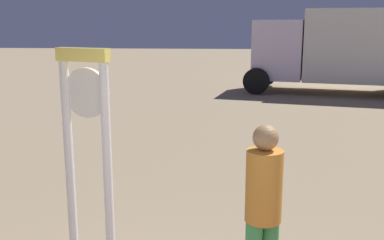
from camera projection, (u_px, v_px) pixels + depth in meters
The scene contains 3 objects.
standing_clock at pixel (88, 163), 3.58m from camera, with size 0.44×0.21×2.28m.
person_near_clock at pixel (263, 207), 3.91m from camera, with size 0.31×0.31×1.64m.
box_truck_near at pixel (351, 47), 15.59m from camera, with size 6.91×3.67×2.88m.
Camera 1 is at (0.01, -1.66, 2.48)m, focal length 42.60 mm.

